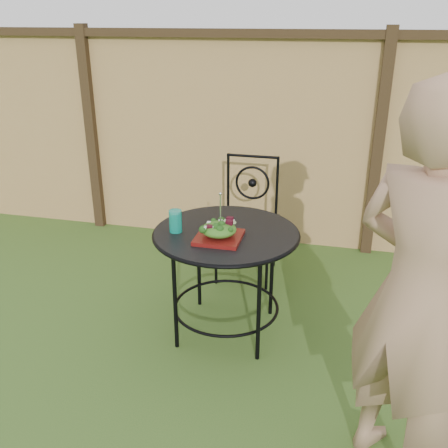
% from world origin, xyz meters
% --- Properties ---
extents(ground, '(60.00, 60.00, 0.00)m').
position_xyz_m(ground, '(0.00, 0.00, 0.00)').
color(ground, '#274E19').
rests_on(ground, ground).
extents(fence, '(8.00, 0.12, 1.90)m').
position_xyz_m(fence, '(-0.00, 2.19, 0.95)').
color(fence, '#E0AF6E').
rests_on(fence, ground).
extents(patio_table, '(0.92, 0.92, 0.72)m').
position_xyz_m(patio_table, '(0.36, 0.68, 0.59)').
color(patio_table, black).
rests_on(patio_table, ground).
extents(patio_chair, '(0.46, 0.46, 0.95)m').
position_xyz_m(patio_chair, '(0.33, 1.52, 0.50)').
color(patio_chair, black).
rests_on(patio_chair, ground).
extents(diner, '(0.77, 0.76, 1.80)m').
position_xyz_m(diner, '(1.37, -0.20, 0.90)').
color(diner, '#A77C5F').
rests_on(diner, ground).
extents(salad_plate, '(0.27, 0.27, 0.02)m').
position_xyz_m(salad_plate, '(0.34, 0.55, 0.74)').
color(salad_plate, '#4E0C0B').
rests_on(salad_plate, patio_table).
extents(salad, '(0.21, 0.21, 0.08)m').
position_xyz_m(salad, '(0.34, 0.55, 0.79)').
color(salad, '#235614').
rests_on(salad, salad_plate).
extents(fork, '(0.01, 0.01, 0.18)m').
position_xyz_m(fork, '(0.35, 0.55, 0.92)').
color(fork, silver).
rests_on(fork, salad).
extents(drinking_glass, '(0.08, 0.08, 0.14)m').
position_xyz_m(drinking_glass, '(0.05, 0.60, 0.79)').
color(drinking_glass, '#0C957E').
rests_on(drinking_glass, patio_table).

